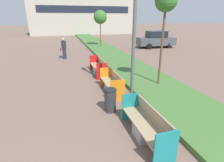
{
  "coord_description": "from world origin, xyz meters",
  "views": [
    {
      "loc": [
        -1.19,
        -0.03,
        3.31
      ],
      "look_at": [
        0.9,
        7.07,
        0.6
      ],
      "focal_mm": 28.0,
      "sensor_mm": 36.0,
      "label": 1
    }
  ],
  "objects": [
    {
      "name": "sapling_tree_far",
      "position": [
        3.36,
        20.06,
        3.31
      ],
      "size": [
        1.47,
        1.47,
        4.06
      ],
      "color": "brown",
      "rests_on": "ground"
    },
    {
      "name": "bench_teal_frame",
      "position": [
        0.94,
        3.76,
        0.37
      ],
      "size": [
        0.65,
        2.17,
        0.94
      ],
      "color": "#9E9B96",
      "rests_on": "ground"
    },
    {
      "name": "parked_car_distant",
      "position": [
        9.41,
        18.12,
        0.91
      ],
      "size": [
        4.35,
        2.15,
        1.86
      ],
      "rotation": [
        0.0,
        0.0,
        -0.09
      ],
      "color": "#474C51",
      "rests_on": "ground"
    },
    {
      "name": "sapling_tree_near",
      "position": [
        3.36,
        7.18,
        3.9
      ],
      "size": [
        0.96,
        0.96,
        4.47
      ],
      "color": "brown",
      "rests_on": "ground"
    },
    {
      "name": "pedestrian_walking",
      "position": [
        -0.93,
        15.09,
        0.88
      ],
      "size": [
        0.53,
        0.24,
        1.72
      ],
      "color": "#232633",
      "rests_on": "ground"
    },
    {
      "name": "bench_orange_frame",
      "position": [
        0.94,
        7.17,
        0.36
      ],
      "size": [
        0.65,
        1.95,
        0.94
      ],
      "color": "#9E9B96",
      "rests_on": "ground"
    },
    {
      "name": "planter_grass_strip",
      "position": [
        3.2,
        12.0,
        0.09
      ],
      "size": [
        2.8,
        120.0,
        0.18
      ],
      "color": "#426B33",
      "rests_on": "ground"
    },
    {
      "name": "bench_red_frame",
      "position": [
        0.94,
        10.18,
        0.37
      ],
      "size": [
        0.65,
        2.26,
        0.94
      ],
      "color": "#9E9B96",
      "rests_on": "ground"
    },
    {
      "name": "building_backdrop",
      "position": [
        4.0,
        38.79,
        4.31
      ],
      "size": [
        20.73,
        6.34,
        8.61
      ],
      "color": "#B2AD9E",
      "rests_on": "ground"
    },
    {
      "name": "litter_bin",
      "position": [
        0.38,
        5.52,
        0.44
      ],
      "size": [
        0.45,
        0.45,
        0.88
      ],
      "color": "#2D2D30",
      "rests_on": "ground"
    }
  ]
}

